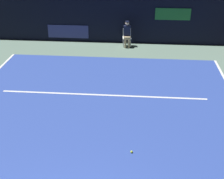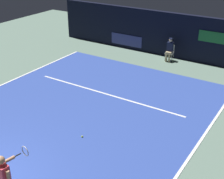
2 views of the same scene
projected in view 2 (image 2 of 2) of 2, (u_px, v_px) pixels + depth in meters
name	position (u px, v px, depth m)	size (l,w,h in m)	color
ground_plane	(78.00, 114.00, 12.92)	(29.25, 29.25, 0.00)	slate
court_surface	(78.00, 114.00, 12.91)	(9.74, 11.98, 0.01)	#2D479E
line_sideline_left	(192.00, 153.00, 10.57)	(0.10, 11.98, 0.01)	white
line_service	(106.00, 94.00, 14.50)	(7.60, 0.10, 0.01)	white
back_wall	(165.00, 34.00, 18.72)	(14.63, 0.33, 2.60)	black
line_judge_on_chair	(170.00, 49.00, 18.12)	(0.48, 0.56, 1.32)	white
tennis_ball	(82.00, 137.00, 11.38)	(0.07, 0.07, 0.07)	#CCE033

